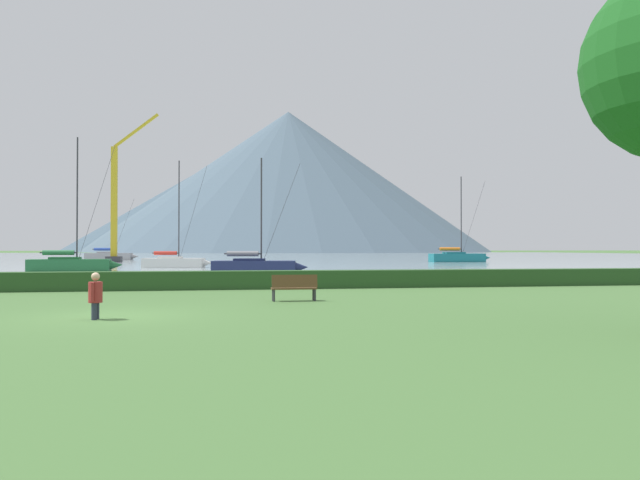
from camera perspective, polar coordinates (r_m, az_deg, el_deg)
ground_plane at (r=18.00m, az=-18.74°, el=-6.77°), size 1000.00×1000.00×0.00m
harbor_water at (r=154.72m, az=-10.81°, el=-1.48°), size 320.00×246.00×0.00m
hedge_line at (r=28.86m, az=-15.33°, el=-3.68°), size 80.00×1.20×0.84m
sailboat_slip_0 at (r=106.32m, az=-19.03°, el=-1.39°), size 8.49×2.99×10.76m
sailboat_slip_1 at (r=61.88m, az=-13.41°, el=-1.98°), size 6.94×3.03×10.57m
sailboat_slip_2 at (r=87.22m, az=12.73°, el=-1.54°), size 8.69×2.86×11.94m
sailboat_slip_4 at (r=45.81m, az=-6.04°, el=-2.41°), size 7.24×3.03×8.66m
sailboat_slip_5 at (r=54.50m, az=-22.21°, el=-2.06°), size 7.42×2.57×11.14m
park_bench_under_tree at (r=21.92m, az=-2.42°, el=-4.34°), size 1.63×0.48×0.95m
person_seated_viewer at (r=17.31m, az=-20.22°, el=-4.72°), size 0.36×0.56×1.25m
dock_crane at (r=88.73m, az=-18.53°, el=2.68°), size 6.93×2.00×20.75m
distant_hill_west_ridge at (r=396.58m, az=-5.42°, el=4.34°), size 243.19×243.19×74.68m
distant_hill_central_peak at (r=356.65m, az=-2.99°, el=5.46°), size 227.97×227.97×81.49m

